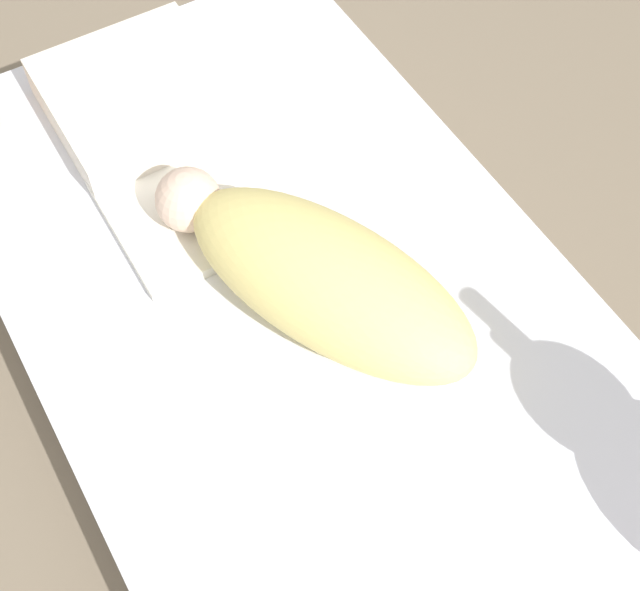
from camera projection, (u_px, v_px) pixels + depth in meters
name	position (u px, v px, depth m)	size (l,w,h in m)	color
ground_plane	(311.00, 375.00, 1.46)	(12.00, 12.00, 0.00)	#7A6B56
bed_mattress	(311.00, 348.00, 1.38)	(1.42, 0.78, 0.18)	white
burp_cloth	(176.00, 212.00, 1.39)	(0.26, 0.20, 0.02)	white
swaddled_baby	(320.00, 277.00, 1.25)	(0.55, 0.37, 0.14)	#EFDB7F
pillow	(139.00, 98.00, 1.49)	(0.29, 0.29, 0.07)	white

